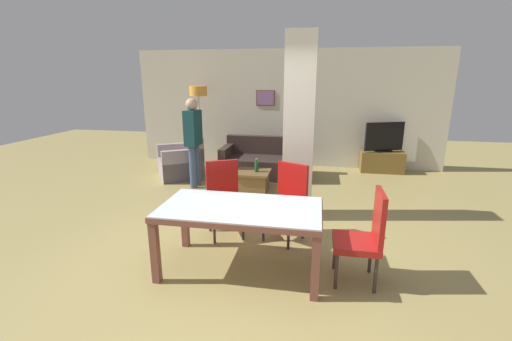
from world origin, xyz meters
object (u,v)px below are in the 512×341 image
at_px(dining_chair_far_right, 287,200).
at_px(sofa, 265,163).
at_px(dining_chair_far_left, 224,196).
at_px(armchair, 183,163).
at_px(tv_stand, 382,162).
at_px(floor_lamp, 199,98).
at_px(standing_person, 193,137).
at_px(tv_screen, 384,137).
at_px(dining_chair_head_right, 365,234).
at_px(coffee_table, 253,181).
at_px(dining_table, 241,219).
at_px(bottle, 256,167).

height_order(dining_chair_far_right, sofa, dining_chair_far_right).
height_order(dining_chair_far_left, sofa, dining_chair_far_left).
distance_m(armchair, tv_stand, 4.43).
xyz_separation_m(dining_chair_far_left, dining_chair_far_right, (0.85, 0.01, 0.00)).
distance_m(armchair, floor_lamp, 1.62).
bearing_deg(armchair, standing_person, -172.80).
bearing_deg(dining_chair_far_left, floor_lamp, -92.29).
relative_size(armchair, standing_person, 0.71).
bearing_deg(armchair, sofa, -109.67).
xyz_separation_m(dining_chair_far_right, tv_stand, (1.80, 3.66, -0.30)).
distance_m(tv_stand, standing_person, 4.23).
bearing_deg(armchair, dining_chair_far_right, -167.29).
xyz_separation_m(armchair, tv_screen, (4.27, 1.16, 0.49)).
xyz_separation_m(floor_lamp, standing_person, (0.43, -1.59, -0.62)).
relative_size(dining_chair_head_right, coffee_table, 1.59).
xyz_separation_m(dining_table, bottle, (-0.31, 2.65, -0.11)).
xyz_separation_m(sofa, tv_stand, (2.54, 0.78, -0.05)).
xyz_separation_m(dining_table, armchair, (-2.05, 3.38, -0.30)).
xyz_separation_m(dining_chair_far_left, dining_chair_head_right, (1.72, -0.86, 0.00)).
relative_size(tv_stand, tv_screen, 1.09).
xyz_separation_m(coffee_table, floor_lamp, (-1.59, 1.68, 1.40)).
height_order(dining_chair_far_left, tv_screen, tv_screen).
relative_size(dining_chair_head_right, sofa, 0.55).
bearing_deg(sofa, floor_lamp, -19.51).
bearing_deg(dining_table, tv_screen, 63.90).
relative_size(armchair, tv_stand, 1.30).
distance_m(dining_table, armchair, 3.96).
height_order(dining_table, dining_chair_head_right, dining_chair_head_right).
height_order(sofa, armchair, armchair).
bearing_deg(sofa, coffee_table, 86.74).
bearing_deg(tv_screen, coffee_table, 14.83).
relative_size(dining_table, armchair, 1.43).
relative_size(dining_chair_far_left, standing_person, 0.59).
bearing_deg(bottle, dining_chair_far_right, -67.50).
height_order(dining_chair_far_left, armchair, dining_chair_far_left).
relative_size(dining_chair_head_right, tv_screen, 1.16).
relative_size(dining_chair_far_left, dining_chair_head_right, 1.00).
bearing_deg(tv_stand, standing_person, -154.76).
distance_m(dining_table, dining_chair_head_right, 1.30).
bearing_deg(armchair, dining_chair_far_left, -179.13).
xyz_separation_m(tv_screen, floor_lamp, (-4.20, -0.19, 0.82)).
xyz_separation_m(dining_chair_far_right, standing_person, (-1.97, 1.88, 0.45)).
distance_m(sofa, armchair, 1.77).
distance_m(armchair, standing_person, 1.05).
bearing_deg(dining_chair_far_right, armchair, -19.36).
xyz_separation_m(dining_chair_far_left, armchair, (-1.63, 2.51, -0.24)).
height_order(sofa, tv_stand, sofa).
bearing_deg(dining_chair_far_right, tv_screen, -90.23).
relative_size(dining_chair_head_right, floor_lamp, 0.53).
height_order(dining_chair_far_left, tv_stand, dining_chair_far_left).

